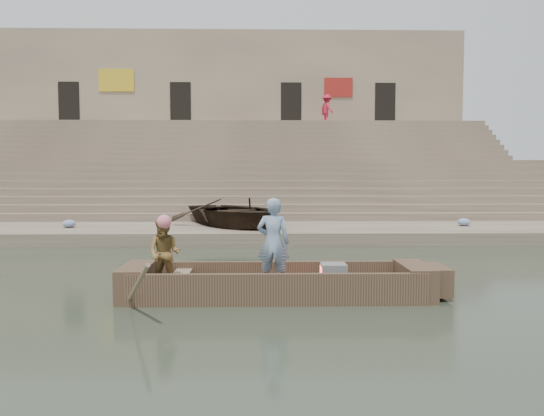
{
  "coord_description": "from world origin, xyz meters",
  "views": [
    {
      "loc": [
        3.03,
        -10.15,
        2.32
      ],
      "look_at": [
        3.32,
        2.97,
        1.4
      ],
      "focal_mm": 35.21,
      "sensor_mm": 36.0,
      "label": 1
    }
  ],
  "objects_px": {
    "beached_rowboat": "(234,212)",
    "main_rowboat": "(276,291)",
    "standing_man": "(273,242)",
    "rowing_man": "(164,254)",
    "pedestrian": "(327,109)",
    "television": "(333,274)"
  },
  "relations": [
    {
      "from": "television",
      "to": "beached_rowboat",
      "type": "bearing_deg",
      "value": 104.26
    },
    {
      "from": "rowing_man",
      "to": "standing_man",
      "type": "bearing_deg",
      "value": 15.7
    },
    {
      "from": "main_rowboat",
      "to": "television",
      "type": "xyz_separation_m",
      "value": [
        1.04,
        0.0,
        0.31
      ]
    },
    {
      "from": "pedestrian",
      "to": "beached_rowboat",
      "type": "bearing_deg",
      "value": 136.44
    },
    {
      "from": "main_rowboat",
      "to": "rowing_man",
      "type": "distance_m",
      "value": 2.14
    },
    {
      "from": "beached_rowboat",
      "to": "pedestrian",
      "type": "distance_m",
      "value": 16.15
    },
    {
      "from": "main_rowboat",
      "to": "standing_man",
      "type": "xyz_separation_m",
      "value": [
        -0.06,
        -0.08,
        0.92
      ]
    },
    {
      "from": "main_rowboat",
      "to": "pedestrian",
      "type": "relative_size",
      "value": 2.82
    },
    {
      "from": "main_rowboat",
      "to": "standing_man",
      "type": "bearing_deg",
      "value": -124.83
    },
    {
      "from": "standing_man",
      "to": "pedestrian",
      "type": "height_order",
      "value": "pedestrian"
    },
    {
      "from": "standing_man",
      "to": "television",
      "type": "xyz_separation_m",
      "value": [
        1.1,
        0.08,
        -0.61
      ]
    },
    {
      "from": "standing_man",
      "to": "rowing_man",
      "type": "distance_m",
      "value": 1.95
    },
    {
      "from": "standing_man",
      "to": "television",
      "type": "bearing_deg",
      "value": -166.35
    },
    {
      "from": "main_rowboat",
      "to": "standing_man",
      "type": "height_order",
      "value": "standing_man"
    },
    {
      "from": "rowing_man",
      "to": "beached_rowboat",
      "type": "distance_m",
      "value": 8.99
    },
    {
      "from": "main_rowboat",
      "to": "beached_rowboat",
      "type": "relative_size",
      "value": 1.05
    },
    {
      "from": "beached_rowboat",
      "to": "main_rowboat",
      "type": "bearing_deg",
      "value": -114.65
    },
    {
      "from": "television",
      "to": "beached_rowboat",
      "type": "height_order",
      "value": "beached_rowboat"
    },
    {
      "from": "rowing_man",
      "to": "pedestrian",
      "type": "bearing_deg",
      "value": 89.06
    },
    {
      "from": "standing_man",
      "to": "pedestrian",
      "type": "bearing_deg",
      "value": -90.08
    },
    {
      "from": "main_rowboat",
      "to": "television",
      "type": "bearing_deg",
      "value": 0.0
    },
    {
      "from": "main_rowboat",
      "to": "beached_rowboat",
      "type": "bearing_deg",
      "value": 97.73
    }
  ]
}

